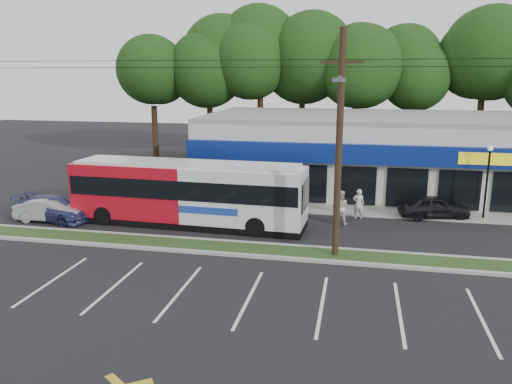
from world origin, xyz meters
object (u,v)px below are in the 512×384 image
at_px(utility_pole, 335,138).
at_px(car_blue, 53,208).
at_px(metrobus, 188,192).
at_px(car_silver, 52,210).
at_px(lamp_post, 488,174).
at_px(pedestrian_b, 340,207).
at_px(pedestrian_a, 358,204).
at_px(car_dark, 434,207).

distance_m(utility_pole, car_blue, 16.76).
height_order(metrobus, car_silver, metrobus).
xyz_separation_m(lamp_post, car_silver, (-23.95, -5.30, -2.01)).
relative_size(car_blue, pedestrian_b, 2.46).
distance_m(utility_pole, pedestrian_b, 6.91).
xyz_separation_m(car_silver, pedestrian_a, (16.93, 4.01, 0.21)).
height_order(utility_pole, car_blue, utility_pole).
bearing_deg(pedestrian_a, utility_pole, 76.77).
relative_size(car_dark, car_silver, 0.98).
bearing_deg(car_blue, car_dark, -66.65).
height_order(lamp_post, metrobus, lamp_post).
height_order(car_dark, car_blue, car_blue).
distance_m(car_dark, car_blue, 21.78).
height_order(metrobus, pedestrian_b, metrobus).
xyz_separation_m(utility_pole, car_silver, (-15.78, 2.57, -4.75)).
height_order(car_silver, pedestrian_b, pedestrian_b).
relative_size(car_dark, car_blue, 0.84).
relative_size(lamp_post, pedestrian_b, 2.23).
xyz_separation_m(metrobus, car_silver, (-7.75, -1.00, -1.18)).
bearing_deg(metrobus, car_blue, -172.00).
height_order(utility_pole, car_silver, utility_pole).
bearing_deg(metrobus, car_silver, -170.49).
xyz_separation_m(metrobus, pedestrian_b, (8.20, 1.70, -0.89)).
xyz_separation_m(utility_pole, lamp_post, (8.17, 7.87, -2.74)).
bearing_deg(pedestrian_b, car_blue, 12.64).
height_order(car_blue, pedestrian_b, pedestrian_b).
bearing_deg(utility_pole, pedestrian_a, 80.11).
height_order(lamp_post, car_blue, lamp_post).
bearing_deg(lamp_post, car_dark, -173.78).
distance_m(car_dark, car_silver, 21.78).
distance_m(utility_pole, car_silver, 16.68).
distance_m(utility_pole, car_dark, 10.45).
distance_m(car_silver, car_blue, 0.21).
relative_size(metrobus, car_blue, 2.78).
bearing_deg(metrobus, lamp_post, 17.03).
bearing_deg(pedestrian_a, car_silver, 10.00).
bearing_deg(metrobus, utility_pole, -21.82).
height_order(metrobus, car_dark, metrobus).
bearing_deg(utility_pole, lamp_post, 43.95).
relative_size(metrobus, car_silver, 3.23).
bearing_deg(car_dark, pedestrian_b, 102.48).
bearing_deg(car_blue, utility_pole, -89.32).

